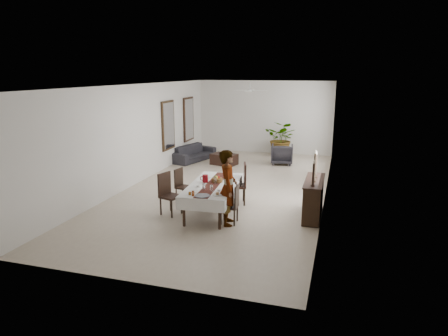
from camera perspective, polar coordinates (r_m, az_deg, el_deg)
floor at (r=12.59m, az=0.44°, el=-2.91°), size 6.00×12.00×0.00m
ceiling at (r=12.07m, az=0.46°, el=11.81°), size 6.00×12.00×0.02m
wall_back at (r=18.02m, az=5.80°, el=7.24°), size 6.00×0.02×3.20m
wall_front at (r=6.81m, az=-13.73°, el=-3.71°), size 6.00×0.02×3.20m
wall_left at (r=13.36m, az=-12.05°, el=4.79°), size 0.02×12.00×3.20m
wall_right at (r=11.77m, az=14.65°, el=3.48°), size 0.02×12.00×3.20m
dining_table_top at (r=10.32m, az=-1.58°, el=-2.52°), size 1.16×2.43×0.05m
table_leg_fl at (r=9.52m, az=-5.75°, el=-6.33°), size 0.07×0.07×0.69m
table_leg_fr at (r=9.30m, az=-0.63°, el=-6.75°), size 0.07×0.07×0.69m
table_leg_bl at (r=11.57m, az=-2.32°, el=-2.64°), size 0.07×0.07×0.69m
table_leg_br at (r=11.39m, az=1.91°, el=-2.90°), size 0.07×0.07×0.69m
tablecloth_top at (r=10.31m, az=-1.58°, el=-2.36°), size 1.35×2.62×0.01m
tablecloth_drape_left at (r=10.50m, az=-4.64°, el=-2.92°), size 0.20×2.54×0.30m
tablecloth_drape_right at (r=10.23m, az=1.56°, el=-3.32°), size 0.20×2.54×0.30m
tablecloth_drape_near at (r=9.19m, az=-3.48°, el=-5.35°), size 1.16×0.10×0.30m
tablecloth_drape_far at (r=11.54m, az=-0.07°, el=-1.35°), size 1.16×0.10×0.30m
table_runner at (r=10.31m, az=-1.58°, el=-2.32°), size 0.53×2.48×0.00m
red_pitcher at (r=10.48m, az=-2.70°, el=-1.51°), size 0.16×0.16×0.20m
pitcher_handle at (r=10.50m, az=-3.14°, el=-1.49°), size 0.12×0.03×0.12m
wine_glass_near at (r=9.66m, az=-1.82°, el=-2.92°), size 0.07×0.07×0.17m
wine_glass_mid at (r=9.81m, az=-2.91°, el=-2.68°), size 0.07×0.07×0.17m
wine_glass_far at (r=10.32m, az=-1.26°, el=-1.83°), size 0.07×0.07×0.17m
teacup_right at (r=9.68m, az=-0.72°, el=-3.21°), size 0.09×0.09×0.06m
saucer_right at (r=9.69m, az=-0.72°, el=-3.34°), size 0.15×0.15×0.01m
teacup_left at (r=10.06m, az=-3.70°, el=-2.59°), size 0.09×0.09×0.06m
saucer_left at (r=10.06m, az=-3.69°, el=-2.72°), size 0.15×0.15×0.01m
plate_near_right at (r=9.41m, az=-0.96°, el=-3.86°), size 0.24×0.24×0.01m
bread_near_right at (r=9.40m, az=-0.96°, el=-3.70°), size 0.09×0.09×0.09m
plate_near_left at (r=9.70m, az=-4.33°, el=-3.35°), size 0.24×0.24×0.01m
plate_far_left at (r=10.89m, az=-2.51°, el=-1.43°), size 0.24×0.24×0.01m
serving_tray at (r=9.35m, az=-3.11°, el=-3.98°), size 0.35×0.35×0.02m
jam_jar_a at (r=9.37m, az=-4.44°, el=-3.78°), size 0.06×0.06×0.07m
jam_jar_b at (r=9.45m, az=-4.91°, el=-3.63°), size 0.06×0.06×0.07m
jam_jar_c at (r=9.53m, az=-4.45°, el=-3.48°), size 0.06×0.06×0.07m
fruit_basket at (r=10.52m, az=-1.00°, el=-1.73°), size 0.30×0.30×0.10m
fruit_red at (r=10.51m, az=-0.82°, el=-1.32°), size 0.09×0.09×0.09m
fruit_green at (r=10.53m, az=-1.18°, el=-1.29°), size 0.08×0.08×0.08m
fruit_yellow at (r=10.45m, az=-1.07°, el=-1.41°), size 0.08×0.08×0.08m
chair_right_near_seat at (r=9.64m, az=0.75°, el=-5.51°), size 0.42×0.42×0.05m
chair_right_near_leg_fl at (r=9.53m, az=1.48°, el=-7.17°), size 0.04×0.04×0.40m
chair_right_near_leg_fr at (r=9.84m, az=1.91°, el=-6.51°), size 0.04×0.04×0.40m
chair_right_near_leg_bl at (r=9.61m, az=-0.45°, el=-7.00°), size 0.04×0.04×0.40m
chair_right_near_leg_br at (r=9.91m, az=0.03°, el=-6.35°), size 0.04×0.04×0.40m
chair_right_near_back at (r=9.52m, az=1.83°, el=-4.04°), size 0.05×0.40×0.51m
chair_right_far_seat at (r=11.03m, az=1.86°, el=-2.59°), size 0.60×0.60×0.06m
chair_right_far_leg_fl at (r=10.93m, az=2.93°, el=-4.22°), size 0.06×0.06×0.48m
chair_right_far_leg_fr at (r=11.30m, az=2.81°, el=-3.60°), size 0.06×0.06×0.48m
chair_right_far_leg_bl at (r=10.91m, az=0.84°, el=-4.23°), size 0.06×0.06×0.48m
chair_right_far_leg_br at (r=11.29m, az=0.80°, el=-3.61°), size 0.06×0.06×0.48m
chair_right_far_back at (r=10.95m, az=3.02°, el=-0.92°), size 0.18×0.48×0.62m
chair_left_near_seat at (r=10.30m, az=-7.61°, el=-4.05°), size 0.57×0.57×0.05m
chair_left_near_leg_fl at (r=10.63m, az=-7.65°, el=-4.92°), size 0.06×0.06×0.45m
chair_left_near_leg_fr at (r=10.37m, az=-9.03°, el=-5.45°), size 0.06×0.06×0.45m
chair_left_near_leg_bl at (r=10.39m, az=-6.11°, el=-5.31°), size 0.06×0.06×0.45m
chair_left_near_leg_br at (r=10.13m, az=-7.49°, el=-5.86°), size 0.06×0.06×0.45m
chair_left_near_back at (r=10.35m, az=-8.52°, el=-2.21°), size 0.18×0.45×0.58m
chair_left_far_seat at (r=11.29m, az=-5.71°, el=-2.75°), size 0.47×0.47×0.05m
chair_left_far_leg_fl at (r=11.57m, az=-5.90°, el=-3.48°), size 0.05×0.05×0.39m
chair_left_far_leg_fr at (r=11.31m, az=-6.83°, el=-3.90°), size 0.05×0.05×0.39m
chair_left_far_leg_bl at (r=11.39m, az=-4.55°, el=-3.72°), size 0.05×0.05×0.39m
chair_left_far_leg_br at (r=11.13m, az=-5.46°, el=-4.15°), size 0.05×0.05×0.39m
chair_left_far_back at (r=11.31m, az=-6.50°, el=-1.31°), size 0.12×0.40×0.50m
woman at (r=9.45m, az=0.58°, el=-2.83°), size 0.59×0.75×1.82m
sideboard_body at (r=10.30m, az=12.65°, el=-4.35°), size 0.41×1.55×0.93m
sideboard_top at (r=10.17m, az=12.79°, el=-1.78°), size 0.45×1.61×0.03m
candlestick_near_base at (r=9.61m, az=12.56°, el=-2.46°), size 0.10×0.10×0.03m
candlestick_near_shaft at (r=9.54m, az=12.64°, el=-0.89°), size 0.05×0.05×0.52m
candlestick_near_candle at (r=9.47m, az=12.74°, el=0.86°), size 0.04×0.04×0.08m
candlestick_mid_base at (r=10.01m, az=12.74°, el=-1.83°), size 0.10×0.10×0.03m
candlestick_mid_shaft at (r=9.92m, az=12.84°, el=0.12°), size 0.05×0.05×0.67m
candlestick_mid_candle at (r=9.85m, az=12.96°, el=2.25°), size 0.04×0.04×0.08m
candlestick_far_base at (r=10.41m, az=12.90°, el=-1.25°), size 0.10×0.10×0.03m
candlestick_far_shaft at (r=10.34m, az=12.99°, el=0.35°), size 0.05×0.05×0.57m
candlestick_far_candle at (r=10.27m, az=13.08°, el=2.12°), size 0.04×0.04×0.08m
sofa at (r=16.51m, az=-4.40°, el=2.17°), size 1.42×2.30×0.63m
armchair at (r=15.97m, az=8.28°, el=1.95°), size 0.93×0.95×0.78m
coffee_table at (r=15.73m, az=0.01°, el=1.26°), size 1.09×0.87×0.43m
potted_plant at (r=17.48m, az=8.28°, el=4.18°), size 1.62×1.49×1.51m
mirror_frame_near at (r=15.30m, az=-7.99°, el=6.05°), size 0.06×1.05×1.85m
mirror_glass_near at (r=15.28m, az=-7.87°, el=6.04°), size 0.01×0.90×1.70m
mirror_frame_far at (r=17.21m, az=-5.09°, el=6.96°), size 0.06×1.05×1.85m
mirror_glass_far at (r=17.20m, az=-4.98°, el=6.96°), size 0.01×0.90×1.70m
fan_rod at (r=14.98m, az=3.71°, el=11.75°), size 0.04×0.04×0.20m
fan_hub at (r=14.99m, az=3.70°, el=10.99°), size 0.16×0.16×0.08m
fan_blade_n at (r=15.33m, az=4.00°, el=11.04°), size 0.10×0.55×0.01m
fan_blade_s at (r=14.65m, az=3.39°, el=10.93°), size 0.10×0.55×0.01m
fan_blade_e at (r=14.91m, az=5.04°, el=10.95°), size 0.55×0.10×0.01m
fan_blade_w at (r=15.07m, az=2.38°, el=11.02°), size 0.55×0.10×0.01m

